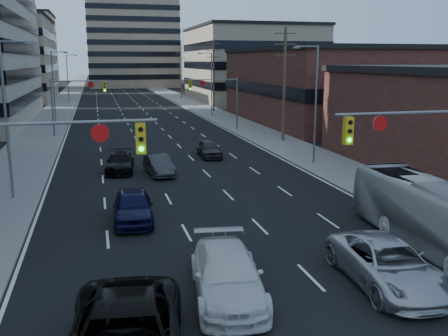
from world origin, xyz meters
name	(u,v)px	position (x,y,z in m)	size (l,w,h in m)	color
road_surface	(116,90)	(0.00, 130.00, 0.01)	(18.00, 300.00, 0.02)	black
sidewalk_left	(72,90)	(-11.50, 130.00, 0.07)	(5.00, 300.00, 0.15)	slate
sidewalk_right	(159,89)	(11.50, 130.00, 0.07)	(5.00, 300.00, 0.15)	slate
storefront_right_mid	(330,87)	(24.00, 50.00, 4.50)	(20.00, 30.00, 9.00)	#472119
office_right_far	(250,65)	(25.00, 88.00, 7.00)	(22.00, 28.00, 14.00)	gray
bg_block_left	(8,53)	(-28.00, 140.00, 10.00)	(24.00, 24.00, 20.00)	#ADA089
bg_block_right	(230,67)	(32.00, 130.00, 6.00)	(22.00, 22.00, 12.00)	gray
signal_near_left	(44,166)	(-7.45, 8.00, 4.33)	(6.59, 0.33, 6.00)	slate
signal_near_right	(420,148)	(7.45, 8.00, 4.33)	(6.59, 0.33, 6.00)	slate
signal_far_left	(75,95)	(-7.68, 45.00, 4.30)	(6.09, 0.33, 6.00)	slate
signal_far_right	(217,93)	(7.68, 45.00, 4.30)	(6.09, 0.33, 6.00)	slate
utility_pole_block	(284,83)	(12.20, 36.00, 5.78)	(2.20, 0.28, 11.00)	#4C3D2D
utility_pole_midblock	(214,74)	(12.20, 66.00, 5.78)	(2.20, 0.28, 11.00)	#4C3D2D
utility_pole_distant	(181,71)	(12.20, 96.00, 5.78)	(2.20, 0.28, 11.00)	#4C3D2D
streetlight_left_near	(8,113)	(-10.34, 20.00, 5.05)	(2.03, 0.22, 9.00)	slate
streetlight_left_mid	(55,84)	(-10.34, 55.00, 5.05)	(2.03, 0.22, 9.00)	slate
streetlight_left_far	(68,76)	(-10.34, 90.00, 5.05)	(2.03, 0.22, 9.00)	slate
streetlight_right_near	(314,99)	(10.34, 25.00, 5.05)	(2.03, 0.22, 9.00)	slate
streetlight_right_far	(211,81)	(10.34, 60.00, 5.05)	(2.03, 0.22, 9.00)	slate
white_van	(227,275)	(-1.59, 5.30, 0.81)	(2.26, 5.56, 1.61)	silver
silver_suv	(388,264)	(4.18, 4.76, 0.80)	(2.66, 5.77, 1.60)	#B9B9BE
transit_bus	(437,217)	(8.03, 7.29, 1.48)	(2.48, 10.59, 2.95)	#BDBDBD
sedan_blue	(133,206)	(-4.08, 14.29, 0.80)	(1.90, 4.72, 1.61)	black
sedan_grey_center	(159,165)	(-1.52, 24.42, 0.70)	(1.47, 4.23, 1.39)	#303032
sedan_black_far	(120,162)	(-4.12, 26.14, 0.68)	(1.92, 4.72, 1.37)	black
sedan_grey_right	(209,149)	(3.37, 30.01, 0.71)	(1.68, 4.18, 1.42)	#2B2B2D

